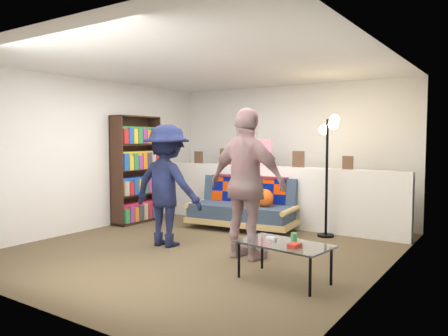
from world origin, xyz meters
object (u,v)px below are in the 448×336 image
coffee_table (285,246)px  person_left (167,186)px  futon_sofa (244,207)px  bookshelf (136,173)px  floor_lamp (329,150)px  person_right (247,184)px

coffee_table → person_left: (-2.00, 0.46, 0.45)m
futon_sofa → bookshelf: bearing=-162.0°
futon_sofa → floor_lamp: bearing=8.9°
coffee_table → person_right: bearing=146.1°
person_right → person_left: bearing=8.3°
person_left → person_right: (1.25, 0.04, 0.09)m
bookshelf → floor_lamp: (3.17, 0.80, 0.43)m
bookshelf → person_left: (1.54, -0.95, -0.04)m
futon_sofa → coffee_table: (1.70, -2.01, 0.02)m
futon_sofa → coffee_table: futon_sofa is taller
futon_sofa → person_left: size_ratio=1.10×
futon_sofa → person_left: person_left is taller
bookshelf → coffee_table: bearing=-21.7°
bookshelf → floor_lamp: bookshelf is taller
floor_lamp → bookshelf: bearing=-165.8°
coffee_table → floor_lamp: (-0.37, 2.22, 0.92)m
floor_lamp → person_left: floor_lamp is taller
person_right → coffee_table: bearing=152.4°
coffee_table → floor_lamp: size_ratio=0.55×
futon_sofa → floor_lamp: 1.65m
futon_sofa → person_left: bearing=-100.7°
person_left → person_right: size_ratio=0.90×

